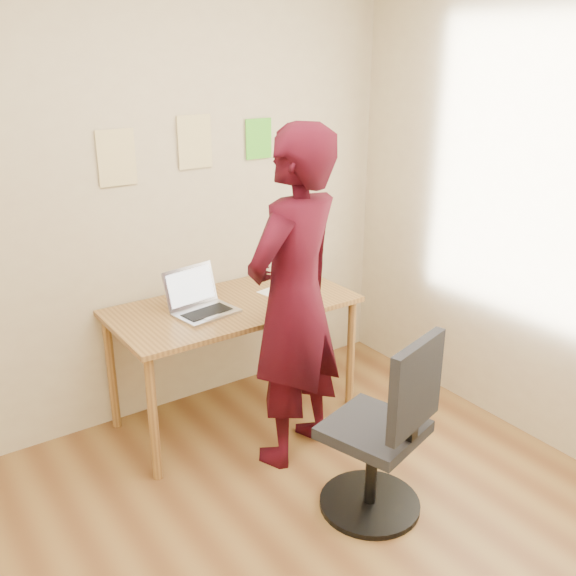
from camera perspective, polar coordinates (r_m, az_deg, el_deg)
room at (r=2.18m, az=2.58°, el=-0.24°), size 3.58×3.58×2.78m
desk at (r=3.74m, az=-4.90°, el=-2.62°), size 1.40×0.70×0.74m
laptop at (r=3.60m, az=-7.79°, el=-1.32°), size 0.37×0.34×0.24m
paper_sheet at (r=3.84m, az=0.06°, el=-0.54°), size 0.29×0.37×0.00m
phone at (r=3.69m, az=0.79°, el=-1.32°), size 0.11×0.15×0.01m
wall_note_left at (r=3.61m, az=-14.99°, el=11.12°), size 0.21×0.00×0.30m
wall_note_mid at (r=3.79m, az=-8.28°, el=12.74°), size 0.21×0.00×0.30m
wall_note_right at (r=3.99m, az=-2.62°, el=13.11°), size 0.18×0.00×0.24m
office_chair at (r=3.11m, az=8.58°, el=-13.22°), size 0.52×0.53×0.95m
person at (r=3.30m, az=0.55°, el=-1.14°), size 0.76×0.63×1.81m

